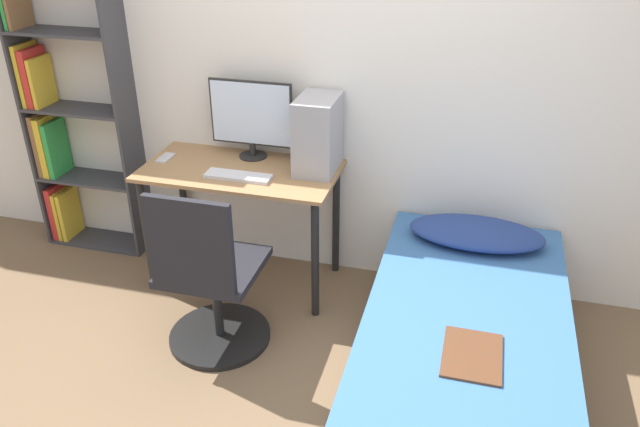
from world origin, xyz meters
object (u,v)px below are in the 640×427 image
at_px(keyboard, 238,176).
at_px(pc_tower, 318,134).
at_px(bookshelf, 64,119).
at_px(office_chair, 210,288).
at_px(monitor, 251,116).
at_px(bed, 461,367).

height_order(keyboard, pc_tower, pc_tower).
xyz_separation_m(bookshelf, keyboard, (1.27, -0.28, -0.11)).
distance_m(bookshelf, pc_tower, 1.67).
relative_size(office_chair, keyboard, 2.55).
height_order(office_chair, pc_tower, pc_tower).
distance_m(bookshelf, monitor, 1.25).
bearing_deg(pc_tower, keyboard, -150.51).
relative_size(bookshelf, pc_tower, 4.48).
xyz_separation_m(monitor, keyboard, (0.03, -0.30, -0.24)).
bearing_deg(office_chair, pc_tower, 63.87).
xyz_separation_m(bed, keyboard, (-1.30, 0.61, 0.53)).
distance_m(office_chair, bed, 1.28).
xyz_separation_m(monitor, pc_tower, (0.42, -0.08, -0.04)).
xyz_separation_m(office_chair, monitor, (-0.06, 0.82, 0.63)).
distance_m(office_chair, pc_tower, 1.01).
distance_m(bookshelf, keyboard, 1.31).
bearing_deg(monitor, bed, -34.67).
xyz_separation_m(office_chair, pc_tower, (0.36, 0.74, 0.59)).
relative_size(bed, pc_tower, 4.83).
distance_m(bed, pc_tower, 1.43).
height_order(bookshelf, office_chair, bookshelf).
bearing_deg(bookshelf, office_chair, -31.56).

